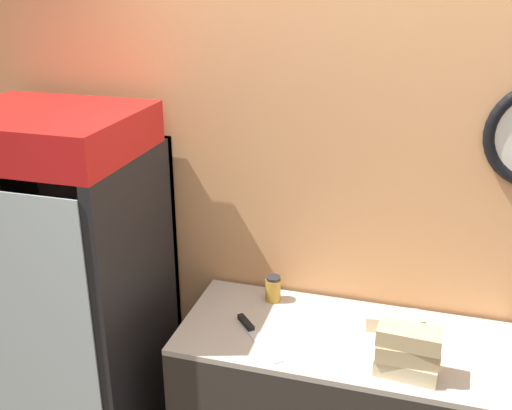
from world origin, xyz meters
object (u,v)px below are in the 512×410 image
Objects in this scene: sandwich_stack_bottom at (406,367)px; sandwich_stack_top at (409,337)px; sandwich_stack_middle at (408,352)px; beverage_cooler at (76,280)px; sandwich_flat_left at (392,320)px; chefs_knife at (253,331)px; condiment_jar at (273,289)px.

sandwich_stack_top is at bearing 180.00° from sandwich_stack_bottom.
beverage_cooler is at bearing 173.35° from sandwich_stack_middle.
sandwich_flat_left is (-0.08, 0.31, -0.07)m from sandwich_stack_middle.
condiment_jar is at bearing 87.17° from chefs_knife.
sandwich_stack_top reaches higher than sandwich_stack_middle.
condiment_jar is at bearing 172.23° from sandwich_flat_left.
sandwich_flat_left is (-0.08, 0.31, -0.00)m from sandwich_stack_bottom.
beverage_cooler is 1.52m from sandwich_stack_middle.
sandwich_stack_middle is 0.81× the size of chefs_knife.
sandwich_flat_left is 0.55m from condiment_jar.
sandwich_stack_top is at bearing 0.00° from sandwich_stack_middle.
sandwich_flat_left is at bearing 103.65° from sandwich_stack_bottom.
sandwich_stack_bottom is 0.07m from sandwich_stack_middle.
chefs_knife is 0.29m from condiment_jar.
sandwich_stack_bottom is at bearing -6.65° from beverage_cooler.
sandwich_stack_top is 0.83× the size of chefs_knife.
sandwich_stack_bottom is 1.01× the size of sandwich_stack_top.
sandwich_flat_left is (-0.08, 0.31, -0.13)m from sandwich_stack_top.
sandwich_stack_bottom is at bearing -9.19° from chefs_knife.
beverage_cooler is 1.52m from sandwich_stack_bottom.
sandwich_stack_top is at bearing -76.35° from sandwich_flat_left.
sandwich_stack_middle is at bearing -6.65° from beverage_cooler.
sandwich_stack_middle reaches higher than sandwich_stack_bottom.
sandwich_flat_left is 0.83× the size of chefs_knife.
condiment_jar is at bearing 13.04° from beverage_cooler.
condiment_jar is (-0.54, 0.07, 0.03)m from sandwich_flat_left.
chefs_knife is at bearing 170.81° from sandwich_stack_bottom.
condiment_jar is (0.89, 0.21, -0.02)m from beverage_cooler.
sandwich_stack_bottom is at bearing -31.81° from condiment_jar.
chefs_knife is 2.37× the size of condiment_jar.
chefs_knife is at bearing -4.80° from beverage_cooler.
sandwich_stack_middle is 0.98× the size of sandwich_stack_top.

